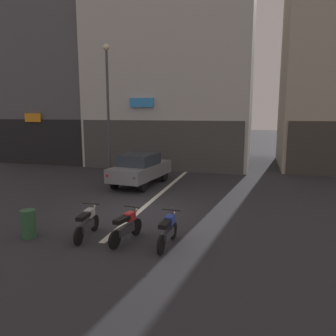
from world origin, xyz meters
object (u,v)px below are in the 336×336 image
motorcycle_red_row_left_mid (126,226)px  motorcycle_blue_row_centre (168,230)px  street_lamp (108,99)px  trash_bin (28,224)px  car_grey_crossing_near (140,168)px  motorcycle_silver_row_leftmost (87,223)px

motorcycle_red_row_left_mid → motorcycle_blue_row_centre: 1.25m
street_lamp → trash_bin: (1.50, -8.94, -3.98)m
car_grey_crossing_near → street_lamp: size_ratio=0.59×
motorcycle_silver_row_leftmost → trash_bin: bearing=-164.5°
trash_bin → street_lamp: bearing=99.5°
street_lamp → motorcycle_silver_row_leftmost: 9.87m
motorcycle_blue_row_centre → car_grey_crossing_near: bearing=115.3°
motorcycle_silver_row_leftmost → motorcycle_red_row_left_mid: 1.26m
street_lamp → motorcycle_silver_row_leftmost: street_lamp is taller
motorcycle_red_row_left_mid → motorcycle_blue_row_centre: (1.25, -0.00, 0.00)m
trash_bin → motorcycle_silver_row_leftmost: bearing=15.5°
street_lamp → motorcycle_red_row_left_mid: 10.34m
car_grey_crossing_near → motorcycle_red_row_left_mid: bearing=-73.4°
street_lamp → motorcycle_red_row_left_mid: bearing=-62.3°
car_grey_crossing_near → street_lamp: bearing=150.5°
motorcycle_red_row_left_mid → trash_bin: 2.99m
motorcycle_silver_row_leftmost → motorcycle_red_row_left_mid: (1.26, 0.01, 0.00)m
street_lamp → motorcycle_silver_row_leftmost: size_ratio=4.38×
motorcycle_silver_row_leftmost → motorcycle_blue_row_centre: (2.51, 0.00, 0.00)m
motorcycle_blue_row_centre → trash_bin: motorcycle_blue_row_centre is taller
street_lamp → motorcycle_red_row_left_mid: (4.45, -8.46, -3.95)m
car_grey_crossing_near → motorcycle_red_row_left_mid: (2.13, -7.16, -0.43)m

